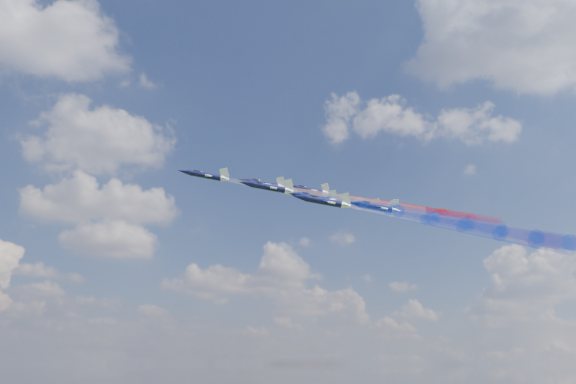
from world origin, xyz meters
name	(u,v)px	position (x,y,z in m)	size (l,w,h in m)	color
jet_lead	(206,175)	(-15.14, 9.58, 159.26)	(9.28, 11.61, 3.09)	black
trail_lead	(327,197)	(9.82, 0.04, 154.87)	(3.87, 43.90, 3.87)	silver
jet_inner_left	(269,187)	(-6.30, -4.60, 154.02)	(9.28, 11.61, 3.09)	black
trail_inner_left	(399,211)	(18.66, -14.14, 149.62)	(3.87, 43.90, 3.87)	blue
jet_inner_right	(263,184)	(-0.10, 12.37, 159.94)	(9.28, 11.61, 3.09)	black
trail_inner_right	(377,205)	(24.85, 2.83, 155.55)	(3.87, 43.90, 3.87)	red
jet_outer_left	(324,201)	(0.33, -15.74, 149.18)	(9.28, 11.61, 3.09)	black
trail_outer_left	(462,227)	(25.29, -25.28, 144.79)	(3.87, 43.90, 3.87)	blue
jet_center_third	(314,198)	(6.62, -0.14, 154.39)	(9.28, 11.61, 3.09)	black
trail_center_third	(435,220)	(31.57, -9.68, 149.99)	(3.87, 43.90, 3.87)	silver
jet_outer_right	(309,190)	(14.41, 17.04, 161.40)	(9.28, 11.61, 3.09)	black
trail_outer_right	(415,209)	(39.36, 7.50, 157.00)	(3.87, 43.90, 3.87)	red
jet_rear_left	(376,207)	(14.89, -11.48, 150.60)	(9.28, 11.61, 3.09)	black
trail_rear_left	(503,230)	(39.84, -21.02, 146.20)	(3.87, 43.90, 3.87)	blue
jet_rear_right	(359,206)	(21.42, 5.02, 155.37)	(9.28, 11.61, 3.09)	black
trail_rear_right	(471,226)	(46.37, -4.52, 150.97)	(3.87, 43.90, 3.87)	red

